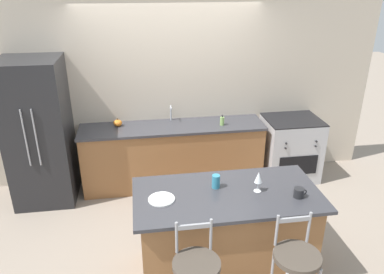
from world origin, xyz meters
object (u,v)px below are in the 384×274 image
object	(u,v)px
oven_range	(290,148)
pumpkin_decoration	(118,123)
refrigerator	(39,133)
wine_glass	(258,178)
tumbler_cup	(216,181)
dinner_plate	(162,199)
coffee_mug	(299,193)
bar_stool_far	(295,268)
soap_bottle	(222,121)

from	to	relation	value
oven_range	pumpkin_decoration	distance (m)	2.54
refrigerator	wine_glass	world-z (taller)	refrigerator
tumbler_cup	dinner_plate	bearing A→B (deg)	-165.90
wine_glass	coffee_mug	distance (m)	0.40
dinner_plate	bar_stool_far	bearing A→B (deg)	-34.21
tumbler_cup	wine_glass	bearing A→B (deg)	-18.21
soap_bottle	coffee_mug	bearing A→B (deg)	-81.07
dinner_plate	tumbler_cup	bearing A→B (deg)	14.10
soap_bottle	refrigerator	bearing A→B (deg)	-179.80
dinner_plate	coffee_mug	size ratio (longest dim) A/B	1.96
dinner_plate	coffee_mug	bearing A→B (deg)	-6.58
refrigerator	pumpkin_decoration	bearing A→B (deg)	10.75
oven_range	coffee_mug	xyz separation A→B (m)	(-0.76, -1.94, 0.51)
dinner_plate	tumbler_cup	distance (m)	0.56
oven_range	bar_stool_far	xyz separation A→B (m)	(-0.99, -2.50, 0.15)
dinner_plate	wine_glass	size ratio (longest dim) A/B	1.19
bar_stool_far	tumbler_cup	world-z (taller)	same
oven_range	dinner_plate	size ratio (longest dim) A/B	3.71
refrigerator	tumbler_cup	world-z (taller)	refrigerator
pumpkin_decoration	soap_bottle	bearing A→B (deg)	-7.18
oven_range	bar_stool_far	bearing A→B (deg)	-111.57
oven_range	soap_bottle	xyz separation A→B (m)	(-1.06, -0.04, 0.51)
dinner_plate	pumpkin_decoration	size ratio (longest dim) A/B	2.12
coffee_mug	bar_stool_far	bearing A→B (deg)	-112.45
wine_glass	coffee_mug	xyz separation A→B (m)	(0.35, -0.16, -0.10)
oven_range	soap_bottle	distance (m)	1.17
bar_stool_far	coffee_mug	size ratio (longest dim) A/B	8.33
tumbler_cup	pumpkin_decoration	size ratio (longest dim) A/B	1.15
soap_bottle	oven_range	bearing A→B (deg)	2.10
oven_range	dinner_plate	xyz separation A→B (m)	(-2.03, -1.79, 0.47)
dinner_plate	soap_bottle	world-z (taller)	soap_bottle
soap_bottle	pumpkin_decoration	bearing A→B (deg)	172.82
refrigerator	tumbler_cup	distance (m)	2.56
wine_glass	tumbler_cup	xyz separation A→B (m)	(-0.38, 0.13, -0.08)
dinner_plate	oven_range	bearing A→B (deg)	41.43
coffee_mug	pumpkin_decoration	xyz separation A→B (m)	(-1.73, 2.08, -0.01)
refrigerator	coffee_mug	bearing A→B (deg)	-34.84
coffee_mug	tumbler_cup	xyz separation A→B (m)	(-0.73, 0.28, 0.02)
bar_stool_far	coffee_mug	distance (m)	0.70
refrigerator	bar_stool_far	bearing A→B (deg)	-44.63
soap_bottle	wine_glass	bearing A→B (deg)	-91.68
bar_stool_far	dinner_plate	xyz separation A→B (m)	(-1.04, 0.71, 0.32)
bar_stool_far	coffee_mug	xyz separation A→B (m)	(0.23, 0.56, 0.36)
pumpkin_decoration	bar_stool_far	bearing A→B (deg)	-60.50
bar_stool_far	pumpkin_decoration	size ratio (longest dim) A/B	9.00
refrigerator	oven_range	xyz separation A→B (m)	(3.48, 0.05, -0.49)
coffee_mug	wine_glass	bearing A→B (deg)	155.80
refrigerator	coffee_mug	world-z (taller)	refrigerator
dinner_plate	tumbler_cup	xyz separation A→B (m)	(0.54, 0.14, 0.06)
refrigerator	bar_stool_far	xyz separation A→B (m)	(2.49, -2.45, -0.34)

